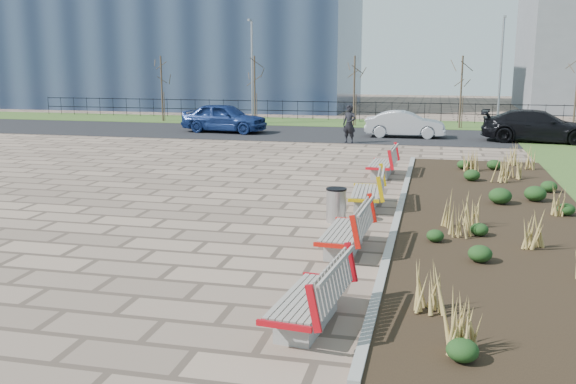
% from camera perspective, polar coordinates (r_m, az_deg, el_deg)
% --- Properties ---
extents(ground, '(120.00, 120.00, 0.00)m').
position_cam_1_polar(ground, '(12.57, -9.85, -6.44)').
color(ground, '#866F5C').
rests_on(ground, ground).
extents(planting_bed, '(4.50, 18.00, 0.10)m').
position_cam_1_polar(planting_bed, '(16.50, 17.94, -2.27)').
color(planting_bed, black).
rests_on(planting_bed, ground).
extents(planting_curb, '(0.16, 18.00, 0.15)m').
position_cam_1_polar(planting_curb, '(16.45, 9.84, -1.81)').
color(planting_curb, gray).
rests_on(planting_curb, ground).
extents(grass_verge_far, '(80.00, 5.00, 0.04)m').
position_cam_1_polar(grass_verge_far, '(39.45, 6.12, 6.10)').
color(grass_verge_far, '#33511E').
rests_on(grass_verge_far, ground).
extents(road, '(80.00, 7.00, 0.02)m').
position_cam_1_polar(road, '(33.54, 4.85, 5.11)').
color(road, black).
rests_on(road, ground).
extents(bench_a, '(1.12, 2.18, 1.00)m').
position_cam_1_polar(bench_a, '(9.55, 1.72, -9.05)').
color(bench_a, '#B60C15').
rests_on(bench_a, ground).
extents(bench_b, '(1.01, 2.14, 1.00)m').
position_cam_1_polar(bench_b, '(13.15, 5.01, -3.22)').
color(bench_b, red).
rests_on(bench_b, ground).
extents(bench_c, '(1.01, 2.15, 1.00)m').
position_cam_1_polar(bench_c, '(17.06, 6.93, 0.23)').
color(bench_c, gold).
rests_on(bench_c, ground).
extents(bench_d, '(0.97, 2.13, 1.00)m').
position_cam_1_polar(bench_d, '(21.75, 8.31, 2.70)').
color(bench_d, red).
rests_on(bench_d, ground).
extents(litter_bin, '(0.48, 0.48, 0.81)m').
position_cam_1_polar(litter_bin, '(15.55, 4.31, -1.20)').
color(litter_bin, '#B2B2B7').
rests_on(litter_bin, ground).
extents(pedestrian, '(0.76, 0.63, 1.79)m').
position_cam_1_polar(pedestrian, '(30.08, 5.48, 6.03)').
color(pedestrian, black).
rests_on(pedestrian, ground).
extents(car_blue, '(4.70, 2.30, 1.55)m').
position_cam_1_polar(car_blue, '(34.54, -5.68, 6.60)').
color(car_blue, navy).
rests_on(car_blue, road).
extents(car_silver, '(3.97, 1.44, 1.30)m').
position_cam_1_polar(car_silver, '(32.69, 10.35, 5.95)').
color(car_silver, '#A3A4AA').
rests_on(car_silver, road).
extents(car_black, '(5.38, 2.67, 1.50)m').
position_cam_1_polar(car_black, '(32.45, 21.35, 5.48)').
color(car_black, black).
rests_on(car_black, road).
extents(tree_a, '(1.40, 1.40, 4.00)m').
position_cam_1_polar(tree_a, '(41.08, -11.15, 9.00)').
color(tree_a, '#4C3D2D').
rests_on(tree_a, grass_verge_far).
extents(tree_b, '(1.40, 1.40, 4.00)m').
position_cam_1_polar(tree_b, '(39.03, -2.98, 9.07)').
color(tree_b, '#4C3D2D').
rests_on(tree_b, grass_verge_far).
extents(tree_c, '(1.40, 1.40, 4.00)m').
position_cam_1_polar(tree_c, '(37.82, 5.90, 8.93)').
color(tree_c, '#4C3D2D').
rests_on(tree_c, grass_verge_far).
extents(tree_d, '(1.40, 1.40, 4.00)m').
position_cam_1_polar(tree_d, '(37.54, 15.13, 8.57)').
color(tree_d, '#4C3D2D').
rests_on(tree_d, grass_verge_far).
extents(tree_e, '(1.40, 1.40, 4.00)m').
position_cam_1_polar(tree_e, '(38.22, 24.23, 8.00)').
color(tree_e, '#4C3D2D').
rests_on(tree_e, grass_verge_far).
extents(lamp_west, '(0.24, 0.60, 6.00)m').
position_cam_1_polar(lamp_west, '(38.51, -3.20, 10.52)').
color(lamp_west, gray).
rests_on(lamp_west, grass_verge_far).
extents(lamp_east, '(0.24, 0.60, 6.00)m').
position_cam_1_polar(lamp_east, '(37.13, 18.36, 9.90)').
color(lamp_east, gray).
rests_on(lamp_east, grass_verge_far).
extents(railing_fence, '(44.00, 0.10, 1.20)m').
position_cam_1_polar(railing_fence, '(40.88, 6.40, 7.17)').
color(railing_fence, black).
rests_on(railing_fence, grass_verge_far).
extents(building_glass, '(40.00, 14.00, 15.00)m').
position_cam_1_polar(building_glass, '(57.67, -15.13, 15.00)').
color(building_glass, '#192338').
rests_on(building_glass, ground).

